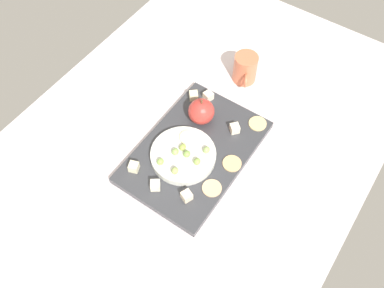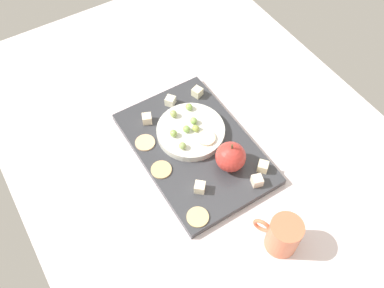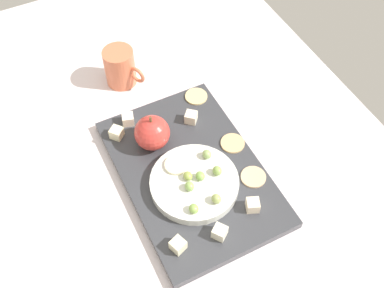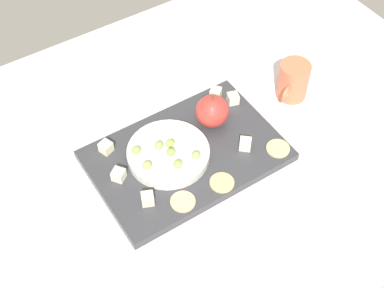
{
  "view_description": "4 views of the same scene",
  "coord_description": "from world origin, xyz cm",
  "px_view_note": "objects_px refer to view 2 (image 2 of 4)",
  "views": [
    {
      "loc": [
        50.64,
        35.28,
        98.87
      ],
      "look_at": [
        2.18,
        2.15,
        8.97
      ],
      "focal_mm": 39.11,
      "sensor_mm": 36.0,
      "label": 1
    },
    {
      "loc": [
        -46.98,
        33.77,
        89.87
      ],
      "look_at": [
        -0.3,
        4.78,
        11.11
      ],
      "focal_mm": 38.88,
      "sensor_mm": 36.0,
      "label": 2
    },
    {
      "loc": [
        46.01,
        -19.3,
        82.22
      ],
      "look_at": [
        -0.42,
        4.04,
        11.3
      ],
      "focal_mm": 43.23,
      "sensor_mm": 36.0,
      "label": 3
    },
    {
      "loc": [
        38.12,
        61.31,
        93.69
      ],
      "look_at": [
        1.45,
        4.42,
        10.64
      ],
      "focal_mm": 50.45,
      "sensor_mm": 36.0,
      "label": 4
    }
  ],
  "objects_px": {
    "cheese_cube_3": "(257,181)",
    "cheese_cube_0": "(263,167)",
    "cracker_1": "(145,143)",
    "cheese_cube_2": "(147,119)",
    "grape_2": "(189,107)",
    "grape_0": "(183,146)",
    "cheese_cube_1": "(197,92)",
    "grape_3": "(174,133)",
    "serving_dish": "(191,131)",
    "cup": "(282,236)",
    "grape_6": "(186,129)",
    "grape_4": "(196,128)",
    "apple_whole": "(231,157)",
    "platter": "(194,148)",
    "cheese_cube_4": "(170,101)",
    "grape_5": "(195,120)",
    "apple_slice_0": "(207,138)",
    "cheese_cube_5": "(200,187)",
    "cracker_0": "(161,169)",
    "grape_1": "(173,114)",
    "cracker_2": "(198,217)"
  },
  "relations": [
    {
      "from": "grape_0",
      "to": "grape_5",
      "type": "bearing_deg",
      "value": -52.92
    },
    {
      "from": "cheese_cube_3",
      "to": "grape_3",
      "type": "bearing_deg",
      "value": 25.87
    },
    {
      "from": "grape_5",
      "to": "grape_6",
      "type": "xyz_separation_m",
      "value": [
        -0.01,
        0.03,
        -0.0
      ]
    },
    {
      "from": "cheese_cube_1",
      "to": "cheese_cube_3",
      "type": "height_order",
      "value": "same"
    },
    {
      "from": "apple_slice_0",
      "to": "cup",
      "type": "xyz_separation_m",
      "value": [
        -0.29,
        0.01,
        0.0
      ]
    },
    {
      "from": "cheese_cube_0",
      "to": "cracker_1",
      "type": "xyz_separation_m",
      "value": [
        0.21,
        0.2,
        -0.01
      ]
    },
    {
      "from": "serving_dish",
      "to": "cup",
      "type": "relative_size",
      "value": 1.78
    },
    {
      "from": "apple_whole",
      "to": "cracker_1",
      "type": "distance_m",
      "value": 0.22
    },
    {
      "from": "cheese_cube_3",
      "to": "cheese_cube_0",
      "type": "bearing_deg",
      "value": -56.21
    },
    {
      "from": "cheese_cube_3",
      "to": "cheese_cube_5",
      "type": "relative_size",
      "value": 1.0
    },
    {
      "from": "platter",
      "to": "grape_2",
      "type": "bearing_deg",
      "value": -24.04
    },
    {
      "from": "serving_dish",
      "to": "cracker_0",
      "type": "xyz_separation_m",
      "value": [
        -0.05,
        0.11,
        -0.01
      ]
    },
    {
      "from": "cheese_cube_2",
      "to": "cheese_cube_5",
      "type": "distance_m",
      "value": 0.24
    },
    {
      "from": "grape_0",
      "to": "cup",
      "type": "xyz_separation_m",
      "value": [
        -0.3,
        -0.06,
        -0.0
      ]
    },
    {
      "from": "cracker_1",
      "to": "grape_0",
      "type": "xyz_separation_m",
      "value": [
        -0.07,
        -0.06,
        0.03
      ]
    },
    {
      "from": "cheese_cube_4",
      "to": "grape_6",
      "type": "bearing_deg",
      "value": 170.66
    },
    {
      "from": "apple_whole",
      "to": "grape_3",
      "type": "relative_size",
      "value": 3.77
    },
    {
      "from": "cheese_cube_1",
      "to": "cracker_0",
      "type": "xyz_separation_m",
      "value": [
        -0.15,
        0.2,
        -0.01
      ]
    },
    {
      "from": "grape_3",
      "to": "grape_4",
      "type": "height_order",
      "value": "grape_3"
    },
    {
      "from": "cheese_cube_4",
      "to": "cup",
      "type": "height_order",
      "value": "cup"
    },
    {
      "from": "cracker_0",
      "to": "grape_4",
      "type": "relative_size",
      "value": 2.59
    },
    {
      "from": "cheese_cube_4",
      "to": "grape_4",
      "type": "xyz_separation_m",
      "value": [
        -0.12,
        -0.0,
        0.02
      ]
    },
    {
      "from": "grape_2",
      "to": "grape_6",
      "type": "height_order",
      "value": "same"
    },
    {
      "from": "cracker_0",
      "to": "cracker_2",
      "type": "relative_size",
      "value": 1.0
    },
    {
      "from": "grape_3",
      "to": "grape_1",
      "type": "bearing_deg",
      "value": -30.04
    },
    {
      "from": "cheese_cube_1",
      "to": "grape_0",
      "type": "bearing_deg",
      "value": 137.0
    },
    {
      "from": "grape_1",
      "to": "serving_dish",
      "type": "bearing_deg",
      "value": -165.19
    },
    {
      "from": "cracker_2",
      "to": "grape_5",
      "type": "height_order",
      "value": "grape_5"
    },
    {
      "from": "grape_1",
      "to": "grape_3",
      "type": "relative_size",
      "value": 1.0
    },
    {
      "from": "grape_0",
      "to": "cup",
      "type": "bearing_deg",
      "value": -169.13
    },
    {
      "from": "apple_whole",
      "to": "cheese_cube_1",
      "type": "height_order",
      "value": "apple_whole"
    },
    {
      "from": "cracker_0",
      "to": "grape_4",
      "type": "height_order",
      "value": "grape_4"
    },
    {
      "from": "cheese_cube_0",
      "to": "grape_6",
      "type": "relative_size",
      "value": 1.23
    },
    {
      "from": "cheese_cube_1",
      "to": "grape_0",
      "type": "relative_size",
      "value": 1.23
    },
    {
      "from": "grape_6",
      "to": "cup",
      "type": "xyz_separation_m",
      "value": [
        -0.34,
        -0.02,
        -0.0
      ]
    },
    {
      "from": "cheese_cube_5",
      "to": "grape_3",
      "type": "height_order",
      "value": "grape_3"
    },
    {
      "from": "apple_whole",
      "to": "cheese_cube_5",
      "type": "distance_m",
      "value": 0.1
    },
    {
      "from": "cheese_cube_2",
      "to": "cracker_2",
      "type": "distance_m",
      "value": 0.29
    },
    {
      "from": "cheese_cube_0",
      "to": "apple_slice_0",
      "type": "height_order",
      "value": "apple_slice_0"
    },
    {
      "from": "cheese_cube_1",
      "to": "grape_2",
      "type": "xyz_separation_m",
      "value": [
        -0.04,
        0.05,
        0.02
      ]
    },
    {
      "from": "platter",
      "to": "cheese_cube_4",
      "type": "distance_m",
      "value": 0.15
    },
    {
      "from": "cheese_cube_3",
      "to": "grape_0",
      "type": "height_order",
      "value": "grape_0"
    },
    {
      "from": "cheese_cube_1",
      "to": "grape_3",
      "type": "distance_m",
      "value": 0.16
    },
    {
      "from": "cheese_cube_2",
      "to": "grape_2",
      "type": "xyz_separation_m",
      "value": [
        -0.03,
        -0.1,
        0.02
      ]
    },
    {
      "from": "platter",
      "to": "cracker_0",
      "type": "xyz_separation_m",
      "value": [
        -0.02,
        0.1,
        0.01
      ]
    },
    {
      "from": "cheese_cube_0",
      "to": "grape_4",
      "type": "bearing_deg",
      "value": 25.47
    },
    {
      "from": "cheese_cube_0",
      "to": "cheese_cube_4",
      "type": "relative_size",
      "value": 1.0
    },
    {
      "from": "platter",
      "to": "grape_4",
      "type": "height_order",
      "value": "grape_4"
    },
    {
      "from": "platter",
      "to": "grape_0",
      "type": "bearing_deg",
      "value": 92.71
    },
    {
      "from": "grape_1",
      "to": "cheese_cube_1",
      "type": "bearing_deg",
      "value": -66.43
    }
  ]
}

